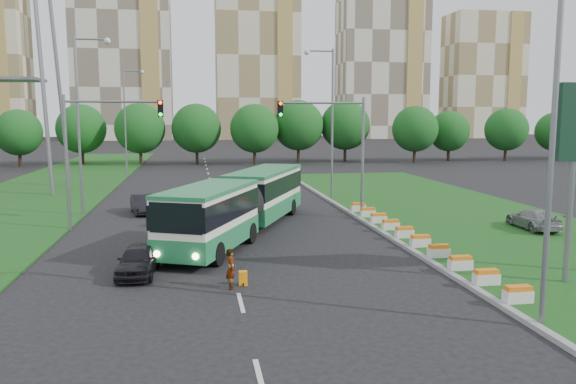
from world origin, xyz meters
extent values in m
plane|color=black|center=(0.00, 0.00, 0.00)|extent=(360.00, 360.00, 0.00)
cube|color=#154B16|center=(13.00, 8.00, 0.07)|extent=(14.00, 60.00, 0.15)
cube|color=gray|center=(6.05, 8.00, 0.09)|extent=(0.30, 60.00, 0.18)
cube|color=#154B16|center=(-18.00, 25.00, 0.05)|extent=(12.00, 110.00, 0.10)
cylinder|color=slate|center=(10.00, -6.00, 2.80)|extent=(0.24, 0.24, 5.60)
cylinder|color=slate|center=(6.40, 10.00, 4.00)|extent=(0.20, 0.20, 8.00)
cylinder|color=slate|center=(3.65, 10.00, 7.60)|extent=(5.50, 0.14, 0.14)
cube|color=black|center=(0.90, 10.00, 7.20)|extent=(0.32, 0.32, 1.00)
cylinder|color=slate|center=(-12.00, 9.00, 4.00)|extent=(0.20, 0.20, 8.00)
cylinder|color=slate|center=(-9.25, 9.00, 7.60)|extent=(5.50, 0.14, 0.14)
cube|color=black|center=(-6.50, 9.00, 7.20)|extent=(0.32, 0.32, 1.00)
cube|color=beige|center=(-25.00, 150.00, 26.00)|extent=(28.00, 15.00, 52.00)
cube|color=beige|center=(15.00, 150.00, 25.00)|extent=(25.00, 15.00, 50.00)
cube|color=beige|center=(55.00, 150.00, 23.50)|extent=(27.00, 15.00, 47.00)
cube|color=beige|center=(90.00, 150.00, 20.00)|extent=(24.00, 14.00, 40.00)
cube|color=white|center=(-2.17, 1.29, 1.86)|extent=(2.66, 7.34, 2.87)
cube|color=white|center=(-2.17, 10.70, 1.86)|extent=(2.66, 8.93, 2.87)
cylinder|color=black|center=(-2.17, 5.59, 1.81)|extent=(2.66, 1.33, 2.66)
cube|color=#217443|center=(-2.17, 1.29, 0.90)|extent=(2.74, 7.39, 1.01)
cube|color=#217443|center=(-2.17, 10.70, 0.90)|extent=(2.74, 8.98, 1.01)
cube|color=black|center=(-2.17, 1.29, 2.34)|extent=(2.74, 7.39, 1.12)
cube|color=black|center=(-2.17, 10.70, 2.34)|extent=(2.74, 8.98, 1.12)
imported|color=black|center=(-7.02, -1.65, 0.65)|extent=(1.78, 3.90, 1.30)
imported|color=black|center=(-8.19, 14.26, 0.65)|extent=(2.18, 4.16, 1.30)
imported|color=gray|center=(15.07, 4.03, 0.75)|extent=(1.85, 4.19, 1.20)
imported|color=gray|center=(-3.23, -4.23, 0.80)|extent=(0.39, 0.59, 1.60)
cube|color=#FF980D|center=(-2.73, -3.87, 0.29)|extent=(0.33, 0.29, 0.57)
cylinder|color=black|center=(-2.73, -4.01, 0.07)|extent=(0.04, 0.13, 0.13)
camera|label=1|loc=(-4.53, -25.67, 6.68)|focal=35.00mm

